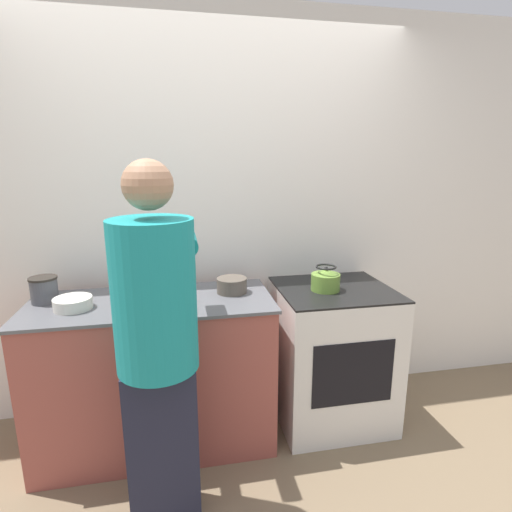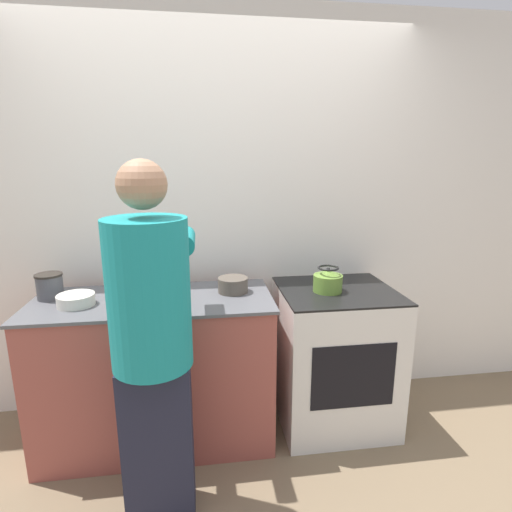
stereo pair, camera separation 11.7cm
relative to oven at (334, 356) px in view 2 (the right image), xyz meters
name	(u,v)px [view 2 (the right image)]	position (x,y,z in m)	size (l,w,h in m)	color
ground_plane	(229,463)	(-0.71, -0.32, -0.45)	(12.00, 12.00, 0.00)	#7A664C
wall_back	(218,217)	(-0.71, 0.39, 0.85)	(8.00, 0.05, 2.60)	white
counter	(157,370)	(-1.10, -0.04, 0.01)	(1.35, 0.59, 0.90)	#9E4C42
oven	(334,356)	(0.00, 0.00, 0.00)	(0.70, 0.65, 0.89)	silver
person	(152,338)	(-1.05, -0.57, 0.46)	(0.40, 0.63, 1.67)	#1F2033
cutting_board	(160,298)	(-1.06, -0.06, 0.46)	(0.33, 0.19, 0.02)	#A87A4C
knife	(161,296)	(-1.05, -0.05, 0.48)	(0.23, 0.05, 0.01)	silver
kettle	(328,281)	(-0.07, -0.02, 0.51)	(0.18, 0.18, 0.15)	olive
bowl_prep	(76,300)	(-1.50, -0.09, 0.49)	(0.20, 0.20, 0.06)	silver
bowl_mixing	(233,285)	(-0.64, 0.02, 0.50)	(0.18, 0.18, 0.09)	brown
canister_jar	(50,286)	(-1.68, 0.05, 0.53)	(0.15, 0.15, 0.14)	#4C4C51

